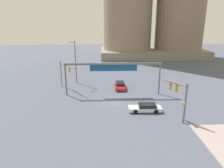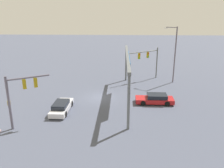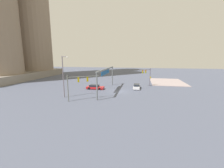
{
  "view_description": "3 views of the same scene",
  "coord_description": "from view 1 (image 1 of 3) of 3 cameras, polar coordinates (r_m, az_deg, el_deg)",
  "views": [
    {
      "loc": [
        -1.51,
        -33.14,
        13.23
      ],
      "look_at": [
        -0.36,
        -1.55,
        3.56
      ],
      "focal_mm": 33.93,
      "sensor_mm": 36.0,
      "label": 1
    },
    {
      "loc": [
        28.82,
        2.82,
        11.24
      ],
      "look_at": [
        2.93,
        1.69,
        2.93
      ],
      "focal_mm": 36.56,
      "sensor_mm": 36.0,
      "label": 2
    },
    {
      "loc": [
        -36.09,
        -4.87,
        8.74
      ],
      "look_at": [
        -1.88,
        1.68,
        2.26
      ],
      "focal_mm": 23.27,
      "sensor_mm": 36.0,
      "label": 3
    }
  ],
  "objects": [
    {
      "name": "traffic_signal_opposite_side",
      "position": [
        29.4,
        17.83,
        -2.88
      ],
      "size": [
        2.29,
        3.84,
        5.46
      ],
      "rotation": [
        0.0,
        0.0,
        2.11
      ],
      "color": "slate",
      "rests_on": "ground"
    },
    {
      "name": "sedan_car_waiting_far",
      "position": [
        32.2,
        9.01,
        -6.35
      ],
      "size": [
        4.9,
        1.89,
        1.21
      ],
      "rotation": [
        0.0,
        0.0,
        3.13
      ],
      "color": "silver",
      "rests_on": "ground"
    },
    {
      "name": "ground_plane",
      "position": [
        35.72,
        0.49,
        -4.73
      ],
      "size": [
        170.76,
        170.76,
        0.0
      ],
      "primitive_type": "plane",
      "color": "#4D5366"
    },
    {
      "name": "traffic_signal_near_corner",
      "position": [
        42.31,
        -12.62,
        3.69
      ],
      "size": [
        3.79,
        5.4,
        5.32
      ],
      "rotation": [
        0.0,
        0.0,
        -0.97
      ],
      "color": "slate",
      "rests_on": "ground"
    },
    {
      "name": "overhead_sign_gantry",
      "position": [
        37.69,
        0.3,
        4.26
      ],
      "size": [
        17.31,
        0.43,
        5.9
      ],
      "color": "slate",
      "rests_on": "ground"
    },
    {
      "name": "streetlamp_curved_arm",
      "position": [
        45.41,
        -9.96,
        6.47
      ],
      "size": [
        1.23,
        2.04,
        8.98
      ],
      "rotation": [
        0.0,
        0.0,
        -2.06
      ],
      "color": "slate",
      "rests_on": "ground"
    },
    {
      "name": "sedan_car_approaching",
      "position": [
        42.32,
        2.2,
        -0.4
      ],
      "size": [
        2.01,
        4.8,
        1.21
      ],
      "rotation": [
        0.0,
        0.0,
        -1.58
      ],
      "color": "red",
      "rests_on": "ground"
    }
  ]
}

